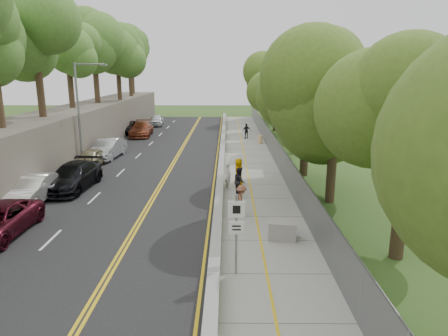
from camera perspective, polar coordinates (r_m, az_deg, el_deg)
name	(u,v)px	position (r m, az deg, el deg)	size (l,w,h in m)	color
ground	(211,241)	(18.13, -1.84, -10.41)	(140.00, 140.00, 0.00)	#33511E
road	(152,164)	(32.95, -10.20, 0.61)	(11.20, 66.00, 0.04)	black
sidewalk	(250,164)	(32.42, 3.74, 0.60)	(4.20, 66.00, 0.05)	gray
jersey_barrier	(222,160)	(32.31, -0.33, 1.08)	(0.42, 66.00, 0.60)	#C3E422
rock_embankment	(51,140)	(35.00, -23.52, 3.75)	(5.00, 66.00, 4.00)	#595147
chainlink_fence	(276,152)	(32.40, 7.48, 2.26)	(0.04, 66.00, 2.00)	slate
trees_embankment	(46,28)	(34.50, -24.14, 17.79)	(6.40, 66.00, 13.00)	#528430
trees_fenceside	(309,76)	(32.13, 12.09, 12.77)	(7.00, 66.00, 14.00)	#567725
streetlight	(81,108)	(32.62, -19.74, 8.12)	(2.52, 0.22, 8.00)	gray
signpost	(236,226)	(14.57, 1.78, -8.27)	(0.62, 0.09, 3.10)	gray
construction_barrel	(260,139)	(41.47, 5.20, 4.10)	(0.50, 0.50, 0.82)	orange
concrete_block	(282,230)	(18.33, 8.34, -8.71)	(1.22, 0.92, 0.82)	gray
car_1	(33,189)	(25.26, -25.67, -2.76)	(1.64, 4.72, 1.55)	white
car_3	(73,177)	(27.08, -20.75, -1.15)	(2.28, 5.61, 1.63)	black
car_4	(90,158)	(32.79, -18.57, 1.34)	(1.67, 4.15, 1.41)	#BAAC89
car_5	(108,149)	(35.70, -16.26, 2.68)	(1.75, 5.03, 1.66)	#B3B4BA
car_6	(133,127)	(49.33, -12.82, 5.71)	(2.34, 5.08, 1.41)	black
car_7	(141,129)	(46.85, -11.72, 5.49)	(2.28, 5.62, 1.63)	brown
car_8	(156,120)	(55.49, -9.64, 6.78)	(1.77, 4.40, 1.50)	silver
painter_0	(239,172)	(26.20, 2.10, -0.53)	(0.87, 0.57, 1.78)	#BE8200
painter_1	(228,176)	(25.36, 0.56, -1.12)	(0.61, 0.40, 1.68)	beige
painter_2	(239,181)	(24.19, 2.22, -1.87)	(0.82, 0.64, 1.69)	black
painter_3	(241,200)	(20.88, 2.50, -4.60)	(1.03, 0.59, 1.59)	brown
person_far	(246,131)	(44.20, 3.23, 5.30)	(0.98, 0.41, 1.67)	black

